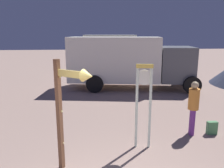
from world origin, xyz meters
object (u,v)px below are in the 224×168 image
Objects in this scene: person_near_clock at (193,105)px; box_truck_far at (119,50)px; standing_clock at (144,98)px; backpack at (212,128)px; arrow_sign at (69,100)px; box_truck_near at (128,61)px.

box_truck_far is (-0.62, 13.43, 0.66)m from person_near_clock.
standing_clock is 1.38× the size of person_near_clock.
standing_clock reaches higher than backpack.
standing_clock is at bearing 28.25° from arrow_sign.
arrow_sign is at bearing -100.79° from box_truck_far.
person_near_clock is 0.23× the size of box_truck_near.
person_near_clock is 6.18m from box_truck_near.
backpack is (0.62, -0.06, -0.72)m from person_near_clock.
backpack is at bearing -75.02° from box_truck_near.
person_near_clock is at bearing 20.92° from standing_clock.
backpack is 0.06× the size of box_truck_far.
standing_clock is at bearing -95.53° from box_truck_near.
arrow_sign is at bearing -155.16° from person_near_clock.
box_truck_far is (1.05, 14.07, 0.20)m from standing_clock.
box_truck_near is at bearing 72.23° from arrow_sign.
backpack is 6.48m from box_truck_near.
box_truck_near reaches higher than standing_clock.
person_near_clock is (3.48, 1.61, -0.76)m from arrow_sign.
backpack is (2.29, 0.58, -1.18)m from standing_clock.
standing_clock is 14.11m from box_truck_far.
person_near_clock reaches higher than backpack.
box_truck_far reaches higher than standing_clock.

